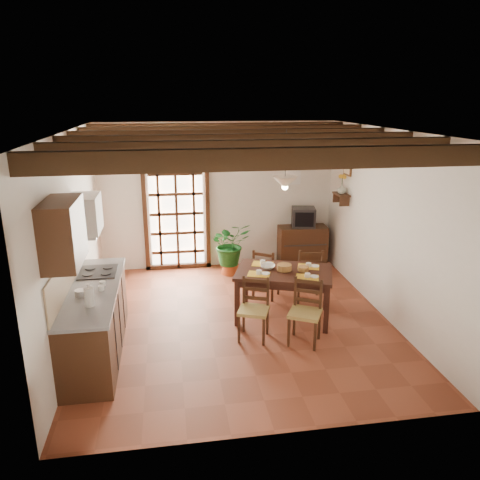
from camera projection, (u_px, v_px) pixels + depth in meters
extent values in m
plane|color=brown|center=(238.00, 321.00, 7.04)|extent=(5.00, 5.00, 0.00)
cube|color=silver|center=(218.00, 196.00, 8.99)|extent=(4.50, 0.02, 2.80)
cube|color=silver|center=(279.00, 306.00, 4.27)|extent=(4.50, 0.02, 2.80)
cube|color=silver|center=(72.00, 239.00, 6.29)|extent=(0.02, 5.00, 2.80)
cube|color=silver|center=(387.00, 225.00, 6.96)|extent=(0.02, 5.00, 2.80)
cube|color=white|center=(237.00, 131.00, 6.22)|extent=(4.50, 5.00, 0.02)
cube|color=black|center=(272.00, 159.00, 4.27)|extent=(4.50, 0.14, 0.20)
cube|color=black|center=(255.00, 149.00, 5.06)|extent=(4.50, 0.14, 0.20)
cube|color=black|center=(242.00, 142.00, 5.85)|extent=(4.50, 0.14, 0.20)
cube|color=black|center=(233.00, 137.00, 6.65)|extent=(4.50, 0.14, 0.20)
cube|color=black|center=(225.00, 132.00, 7.44)|extent=(4.50, 0.14, 0.20)
cube|color=black|center=(219.00, 129.00, 8.23)|extent=(4.50, 0.14, 0.20)
cube|color=white|center=(177.00, 213.00, 8.95)|extent=(1.01, 0.02, 2.11)
cube|color=#351E11|center=(174.00, 153.00, 8.56)|extent=(1.26, 0.10, 0.08)
cube|color=#351E11|center=(145.00, 215.00, 8.81)|extent=(0.08, 0.10, 2.28)
cube|color=#351E11|center=(208.00, 212.00, 8.99)|extent=(0.08, 0.10, 2.28)
cube|color=#351E11|center=(177.00, 214.00, 8.88)|extent=(1.01, 0.03, 2.02)
cube|color=#351E11|center=(96.00, 322.00, 6.05)|extent=(0.60, 2.20, 0.88)
cube|color=slate|center=(93.00, 289.00, 5.92)|extent=(0.64, 2.25, 0.04)
cube|color=tan|center=(67.00, 273.00, 5.81)|extent=(0.02, 2.20, 0.50)
cube|color=#351E11|center=(63.00, 233.00, 4.96)|extent=(0.35, 0.80, 0.70)
cube|color=white|center=(85.00, 214.00, 6.17)|extent=(0.38, 0.60, 0.50)
cube|color=silver|center=(87.00, 234.00, 6.25)|extent=(0.32, 0.55, 0.04)
cube|color=black|center=(98.00, 272.00, 6.43)|extent=(0.50, 0.55, 0.02)
cylinder|color=white|center=(89.00, 297.00, 5.37)|extent=(0.11, 0.11, 0.24)
cylinder|color=silver|center=(81.00, 294.00, 5.65)|extent=(0.14, 0.14, 0.10)
cube|color=#341810|center=(284.00, 272.00, 6.95)|extent=(1.62, 1.31, 0.05)
cube|color=#341810|center=(284.00, 277.00, 6.97)|extent=(1.45, 1.17, 0.10)
cube|color=#341810|center=(326.00, 289.00, 7.32)|extent=(0.09, 0.09, 0.71)
cube|color=#341810|center=(246.00, 283.00, 7.53)|extent=(0.09, 0.09, 0.71)
cube|color=#341810|center=(326.00, 310.00, 6.59)|extent=(0.09, 0.09, 0.71)
cube|color=#341810|center=(237.00, 303.00, 6.80)|extent=(0.09, 0.09, 0.71)
cube|color=#AA9048|center=(254.00, 310.00, 6.41)|extent=(0.51, 0.50, 0.05)
cube|color=#351E11|center=(256.00, 291.00, 6.50)|extent=(0.38, 0.17, 0.43)
cube|color=#351E11|center=(253.00, 324.00, 6.47)|extent=(0.48, 0.47, 0.43)
cube|color=#AA9048|center=(305.00, 313.00, 6.29)|extent=(0.55, 0.54, 0.05)
cube|color=#351E11|center=(308.00, 293.00, 6.37)|extent=(0.38, 0.22, 0.45)
cube|color=#351E11|center=(304.00, 328.00, 6.35)|extent=(0.52, 0.51, 0.44)
cube|color=#AA9048|center=(266.00, 273.00, 7.79)|extent=(0.53, 0.52, 0.05)
cube|color=#351E11|center=(263.00, 264.00, 7.59)|extent=(0.35, 0.24, 0.43)
cube|color=#351E11|center=(266.00, 285.00, 7.85)|extent=(0.50, 0.49, 0.42)
cube|color=#AA9048|center=(309.00, 274.00, 7.66)|extent=(0.47, 0.46, 0.05)
cube|color=#351E11|center=(311.00, 264.00, 7.43)|extent=(0.42, 0.09, 0.46)
cube|color=#351E11|center=(308.00, 287.00, 7.73)|extent=(0.45, 0.43, 0.45)
cube|color=gold|center=(264.00, 277.00, 6.68)|extent=(0.32, 0.24, 0.01)
cube|color=gold|center=(311.00, 274.00, 6.79)|extent=(0.32, 0.24, 0.01)
cube|color=gold|center=(258.00, 267.00, 7.10)|extent=(0.32, 0.24, 0.01)
cube|color=gold|center=(303.00, 264.00, 7.20)|extent=(0.32, 0.24, 0.01)
cylinder|color=olive|center=(284.00, 267.00, 6.93)|extent=(0.22, 0.22, 0.09)
imported|color=white|center=(268.00, 267.00, 7.02)|extent=(0.27, 0.27, 0.05)
cube|color=#351E11|center=(302.00, 246.00, 9.27)|extent=(0.95, 0.46, 0.80)
cube|color=black|center=(303.00, 217.00, 9.09)|extent=(0.50, 0.47, 0.37)
cube|color=black|center=(306.00, 220.00, 8.91)|extent=(0.35, 0.09, 0.28)
cube|color=white|center=(294.00, 176.00, 9.09)|extent=(0.25, 0.03, 0.32)
cone|color=#973916|center=(230.00, 268.00, 8.91)|extent=(0.37, 0.37, 0.22)
imported|color=#144C19|center=(230.00, 245.00, 8.78)|extent=(2.25, 2.05, 2.14)
cube|color=#351E11|center=(341.00, 194.00, 8.41)|extent=(0.20, 0.42, 0.03)
cube|color=#351E11|center=(345.00, 201.00, 8.28)|extent=(0.18, 0.03, 0.18)
cube|color=#351E11|center=(338.00, 197.00, 8.60)|extent=(0.18, 0.03, 0.18)
imported|color=#B2BFB2|center=(342.00, 189.00, 8.38)|extent=(0.15, 0.15, 0.15)
sphere|color=gold|center=(342.00, 177.00, 8.32)|extent=(0.14, 0.14, 0.14)
cylinder|color=#144C19|center=(342.00, 186.00, 8.37)|extent=(0.01, 0.01, 0.28)
cube|color=brown|center=(348.00, 166.00, 8.28)|extent=(0.03, 0.32, 0.32)
cube|color=#C3B292|center=(347.00, 166.00, 8.28)|extent=(0.01, 0.26, 0.26)
cylinder|color=black|center=(286.00, 155.00, 6.54)|extent=(0.01, 0.01, 0.70)
cone|color=beige|center=(285.00, 181.00, 6.65)|extent=(0.36, 0.36, 0.14)
sphere|color=#FFD88C|center=(285.00, 187.00, 6.67)|extent=(0.09, 0.09, 0.09)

